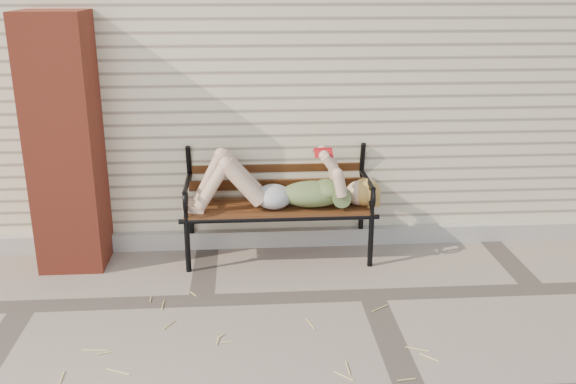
{
  "coord_description": "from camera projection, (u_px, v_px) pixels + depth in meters",
  "views": [
    {
      "loc": [
        -0.91,
        -4.19,
        2.22
      ],
      "look_at": [
        -0.58,
        0.52,
        0.64
      ],
      "focal_mm": 40.0,
      "sensor_mm": 36.0,
      "label": 1
    }
  ],
  "objects": [
    {
      "name": "house_wall",
      "position": [
        325.0,
        47.0,
        7.09
      ],
      "size": [
        8.0,
        4.0,
        3.0
      ],
      "primitive_type": "cube",
      "color": "beige",
      "rests_on": "ground"
    },
    {
      "name": "brick_pillar",
      "position": [
        65.0,
        144.0,
        4.97
      ],
      "size": [
        0.5,
        0.5,
        2.0
      ],
      "primitive_type": "cube",
      "color": "#993522",
      "rests_on": "ground"
    },
    {
      "name": "straw_scatter",
      "position": [
        316.0,
        345.0,
        4.07
      ],
      "size": [
        2.77,
        1.73,
        0.01
      ],
      "color": "#E0CA6D",
      "rests_on": "ground"
    },
    {
      "name": "garden_bench",
      "position": [
        278.0,
        185.0,
        5.28
      ],
      "size": [
        1.66,
        0.66,
        1.07
      ],
      "color": "black",
      "rests_on": "ground"
    },
    {
      "name": "foundation_strip",
      "position": [
        350.0,
        235.0,
        5.62
      ],
      "size": [
        8.0,
        0.1,
        0.15
      ],
      "primitive_type": "cube",
      "color": "#AFAA9E",
      "rests_on": "ground"
    },
    {
      "name": "ground",
      "position": [
        371.0,
        295.0,
        4.73
      ],
      "size": [
        80.0,
        80.0,
        0.0
      ],
      "primitive_type": "plane",
      "color": "gray",
      "rests_on": "ground"
    },
    {
      "name": "reading_woman",
      "position": [
        280.0,
        186.0,
        5.14
      ],
      "size": [
        1.56,
        0.36,
        0.49
      ],
      "color": "#0A354A",
      "rests_on": "ground"
    }
  ]
}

